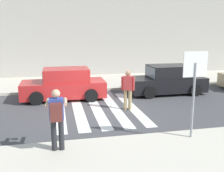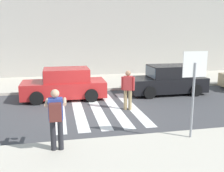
# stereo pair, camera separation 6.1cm
# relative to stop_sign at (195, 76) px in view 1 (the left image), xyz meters

# --- Properties ---
(ground_plane) EXTENTS (120.00, 120.00, 0.00)m
(ground_plane) POSITION_rel_stop_sign_xyz_m (-2.35, 3.73, -2.08)
(ground_plane) COLOR #424244
(sidewalk_far) EXTENTS (60.00, 4.80, 0.14)m
(sidewalk_far) POSITION_rel_stop_sign_xyz_m (-2.35, 9.73, -2.01)
(sidewalk_far) COLOR beige
(sidewalk_far) RESTS_ON ground
(building_facade_far) EXTENTS (56.00, 4.00, 6.34)m
(building_facade_far) POSITION_rel_stop_sign_xyz_m (-2.35, 14.13, 1.09)
(building_facade_far) COLOR #ADA89E
(building_facade_far) RESTS_ON ground
(crosswalk_stripe_0) EXTENTS (0.44, 5.20, 0.01)m
(crosswalk_stripe_0) POSITION_rel_stop_sign_xyz_m (-3.95, 3.93, -2.07)
(crosswalk_stripe_0) COLOR silver
(crosswalk_stripe_0) RESTS_ON ground
(crosswalk_stripe_1) EXTENTS (0.44, 5.20, 0.01)m
(crosswalk_stripe_1) POSITION_rel_stop_sign_xyz_m (-3.15, 3.93, -2.07)
(crosswalk_stripe_1) COLOR silver
(crosswalk_stripe_1) RESTS_ON ground
(crosswalk_stripe_2) EXTENTS (0.44, 5.20, 0.01)m
(crosswalk_stripe_2) POSITION_rel_stop_sign_xyz_m (-2.35, 3.93, -2.07)
(crosswalk_stripe_2) COLOR silver
(crosswalk_stripe_2) RESTS_ON ground
(crosswalk_stripe_3) EXTENTS (0.44, 5.20, 0.01)m
(crosswalk_stripe_3) POSITION_rel_stop_sign_xyz_m (-1.55, 3.93, -2.07)
(crosswalk_stripe_3) COLOR silver
(crosswalk_stripe_3) RESTS_ON ground
(crosswalk_stripe_4) EXTENTS (0.44, 5.20, 0.01)m
(crosswalk_stripe_4) POSITION_rel_stop_sign_xyz_m (-0.75, 3.93, -2.07)
(crosswalk_stripe_4) COLOR silver
(crosswalk_stripe_4) RESTS_ON ground
(stop_sign) EXTENTS (0.76, 0.08, 2.66)m
(stop_sign) POSITION_rel_stop_sign_xyz_m (0.00, 0.00, 0.00)
(stop_sign) COLOR gray
(stop_sign) RESTS_ON sidewalk_near
(photographer_with_backpack) EXTENTS (0.60, 0.85, 1.72)m
(photographer_with_backpack) POSITION_rel_stop_sign_xyz_m (-4.06, -0.08, -0.91)
(photographer_with_backpack) COLOR #232328
(photographer_with_backpack) RESTS_ON sidewalk_near
(pedestrian_crossing) EXTENTS (0.55, 0.36, 1.72)m
(pedestrian_crossing) POSITION_rel_stop_sign_xyz_m (-1.04, 3.61, -1.10)
(pedestrian_crossing) COLOR tan
(pedestrian_crossing) RESTS_ON ground
(parked_car_red) EXTENTS (4.10, 1.92, 1.55)m
(parked_car_red) POSITION_rel_stop_sign_xyz_m (-3.65, 6.03, -1.35)
(parked_car_red) COLOR red
(parked_car_red) RESTS_ON ground
(parked_car_black) EXTENTS (4.10, 1.92, 1.55)m
(parked_car_black) POSITION_rel_stop_sign_xyz_m (1.85, 6.03, -1.35)
(parked_car_black) COLOR black
(parked_car_black) RESTS_ON ground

